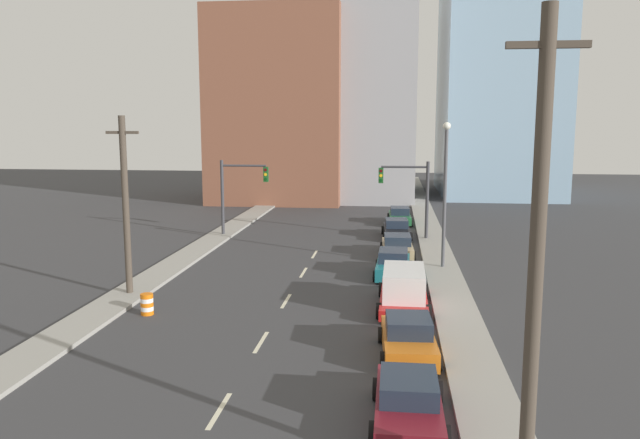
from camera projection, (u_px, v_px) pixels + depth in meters
name	position (u px, v px, depth m)	size (l,w,h in m)	color
sidewalk_left	(247.00, 218.00, 55.52)	(2.00, 88.97, 0.17)	gray
sidewalk_right	(426.00, 221.00, 53.69)	(2.00, 88.97, 0.17)	gray
lane_stripe_at_8m	(219.00, 410.00, 18.43)	(0.16, 2.40, 0.01)	beige
lane_stripe_at_14m	(261.00, 342.00, 24.21)	(0.16, 2.40, 0.01)	beige
lane_stripe_at_19m	(286.00, 301.00, 29.83)	(0.16, 2.40, 0.01)	beige
lane_stripe_at_25m	(303.00, 272.00, 35.55)	(0.16, 2.40, 0.01)	beige
lane_stripe_at_30m	(315.00, 254.00, 40.47)	(0.16, 2.40, 0.01)	beige
building_brick_left	(283.00, 108.00, 69.61)	(14.00, 16.00, 20.25)	brown
building_office_center	(362.00, 62.00, 71.72)	(12.00, 20.00, 30.97)	#99999E
building_glass_right	(497.00, 83.00, 74.15)	(13.00, 20.00, 26.45)	#8CADC6
traffic_signal_left	(236.00, 188.00, 46.47)	(3.63, 0.35, 5.73)	#38383D
traffic_signal_right	(413.00, 190.00, 44.95)	(3.63, 0.35, 5.73)	#38383D
utility_pole_right_near	(536.00, 268.00, 12.75)	(1.60, 0.32, 10.72)	#473D33
utility_pole_left_mid	(126.00, 205.00, 30.06)	(1.60, 0.32, 8.79)	#473D33
traffic_barrel	(147.00, 304.00, 27.64)	(0.56, 0.56, 0.95)	orange
street_lamp	(445.00, 185.00, 35.57)	(0.44, 0.44, 8.49)	#4C4C51
sedan_maroon	(408.00, 402.00, 17.58)	(2.12, 4.57, 1.39)	maroon
sedan_orange	(408.00, 338.00, 22.73)	(2.28, 4.31, 1.46)	orange
box_truck_red	(404.00, 289.00, 28.42)	(2.42, 5.70, 1.91)	red
sedan_teal	(393.00, 264.00, 34.57)	(2.16, 4.52, 1.50)	#196B75
sedan_tan	(397.00, 246.00, 39.87)	(2.28, 4.64, 1.38)	tan
sedan_black	(396.00, 229.00, 46.38)	(2.30, 4.63, 1.40)	black
sedan_green	(400.00, 216.00, 52.69)	(2.13, 4.55, 1.43)	#1E6033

